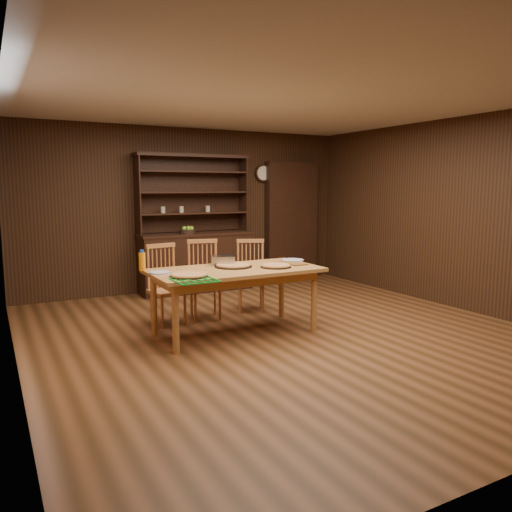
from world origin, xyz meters
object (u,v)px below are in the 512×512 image
dining_table (235,276)px  juice_bottle (142,261)px  chair_center (204,276)px  chair_left (165,282)px  china_hutch (195,254)px  chair_right (251,273)px

dining_table → juice_bottle: 1.04m
chair_center → juice_bottle: 1.10m
chair_center → juice_bottle: bearing=-140.4°
chair_left → china_hutch: bearing=48.5°
chair_right → chair_center: bearing=-150.7°
china_hutch → chair_center: bearing=-107.9°
chair_left → chair_center: (0.53, 0.05, 0.01)m
china_hutch → chair_right: (0.20, -1.52, -0.09)m
chair_left → juice_bottle: juice_bottle is taller
china_hutch → chair_right: size_ratio=2.27×
china_hutch → juice_bottle: size_ratio=9.43×
china_hutch → juice_bottle: china_hutch is taller
china_hutch → chair_center: size_ratio=2.18×
china_hutch → chair_left: bearing=-122.6°
juice_bottle → dining_table: bearing=-20.6°
juice_bottle → chair_left: bearing=48.0°
china_hutch → chair_right: 1.54m
dining_table → juice_bottle: bearing=159.4°
china_hutch → juice_bottle: (-1.44, -2.07, 0.26)m
china_hutch → chair_left: 1.94m
chair_right → juice_bottle: size_ratio=4.16×
china_hutch → chair_left: (-1.05, -1.63, -0.08)m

